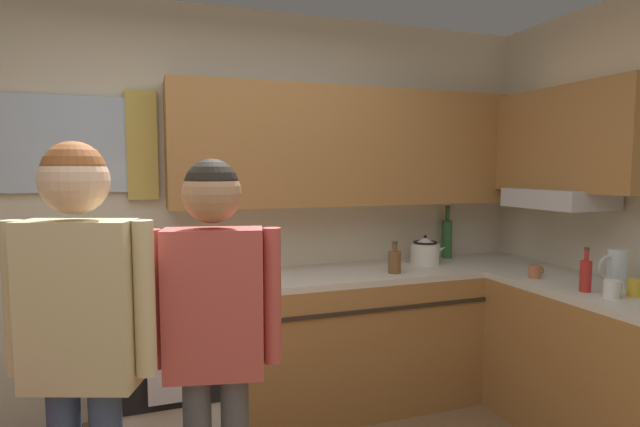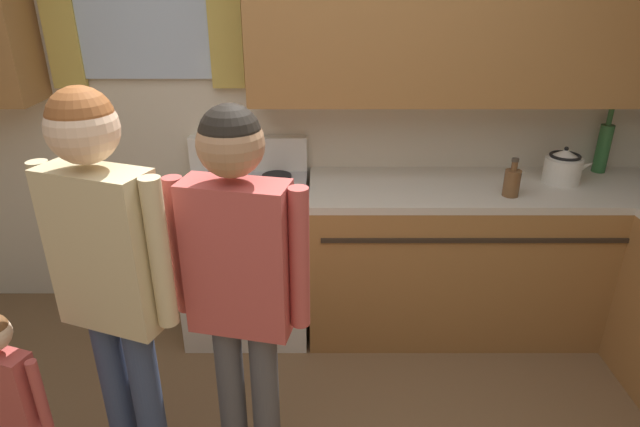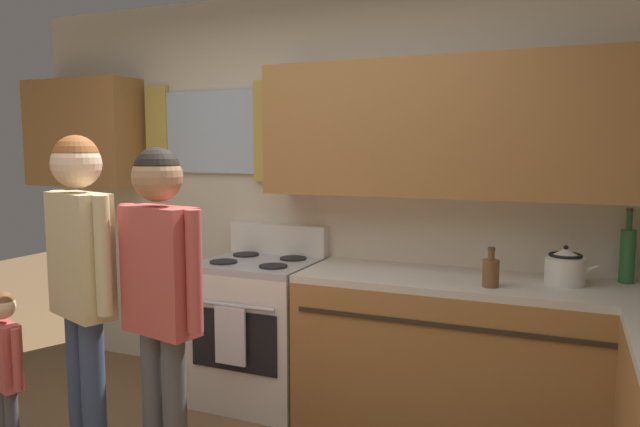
{
  "view_description": "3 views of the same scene",
  "coord_description": "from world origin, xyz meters",
  "px_view_note": "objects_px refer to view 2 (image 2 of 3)",
  "views": [
    {
      "loc": [
        -0.42,
        -1.45,
        1.57
      ],
      "look_at": [
        0.33,
        0.65,
        1.37
      ],
      "focal_mm": 28.26,
      "sensor_mm": 36.0,
      "label": 1
    },
    {
      "loc": [
        0.1,
        -1.2,
        1.96
      ],
      "look_at": [
        0.1,
        0.6,
        1.15
      ],
      "focal_mm": 29.95,
      "sensor_mm": 36.0,
      "label": 2
    },
    {
      "loc": [
        1.45,
        -1.64,
        1.6
      ],
      "look_at": [
        0.32,
        1.02,
        1.28
      ],
      "focal_mm": 33.01,
      "sensor_mm": 36.0,
      "label": 3
    }
  ],
  "objects_px": {
    "bottle_squat_brown": "(511,182)",
    "bottle_wine_green": "(602,147)",
    "stove_oven": "(247,254)",
    "stovetop_kettle": "(562,166)",
    "adult_in_plaid": "(239,274)",
    "adult_holding_child": "(107,266)",
    "small_child": "(10,397)"
  },
  "relations": [
    {
      "from": "stovetop_kettle",
      "to": "small_child",
      "type": "xyz_separation_m",
      "value": [
        -2.46,
        -1.32,
        -0.41
      ]
    },
    {
      "from": "bottle_squat_brown",
      "to": "stovetop_kettle",
      "type": "height_order",
      "value": "stovetop_kettle"
    },
    {
      "from": "bottle_wine_green",
      "to": "bottle_squat_brown",
      "type": "bearing_deg",
      "value": -149.65
    },
    {
      "from": "bottle_squat_brown",
      "to": "bottle_wine_green",
      "type": "relative_size",
      "value": 0.52
    },
    {
      "from": "adult_holding_child",
      "to": "stove_oven",
      "type": "bearing_deg",
      "value": 74.85
    },
    {
      "from": "stovetop_kettle",
      "to": "small_child",
      "type": "height_order",
      "value": "stovetop_kettle"
    },
    {
      "from": "bottle_squat_brown",
      "to": "small_child",
      "type": "height_order",
      "value": "bottle_squat_brown"
    },
    {
      "from": "bottle_squat_brown",
      "to": "adult_in_plaid",
      "type": "height_order",
      "value": "adult_in_plaid"
    },
    {
      "from": "stovetop_kettle",
      "to": "adult_in_plaid",
      "type": "relative_size",
      "value": 0.17
    },
    {
      "from": "bottle_wine_green",
      "to": "stovetop_kettle",
      "type": "height_order",
      "value": "bottle_wine_green"
    },
    {
      "from": "small_child",
      "to": "adult_holding_child",
      "type": "bearing_deg",
      "value": 18.78
    },
    {
      "from": "stove_oven",
      "to": "small_child",
      "type": "xyz_separation_m",
      "value": [
        -0.69,
        -1.27,
        0.11
      ]
    },
    {
      "from": "stove_oven",
      "to": "stovetop_kettle",
      "type": "bearing_deg",
      "value": 1.53
    },
    {
      "from": "bottle_squat_brown",
      "to": "adult_holding_child",
      "type": "distance_m",
      "value": 2.0
    },
    {
      "from": "stovetop_kettle",
      "to": "bottle_squat_brown",
      "type": "bearing_deg",
      "value": -150.23
    },
    {
      "from": "small_child",
      "to": "adult_in_plaid",
      "type": "bearing_deg",
      "value": 9.11
    },
    {
      "from": "adult_holding_child",
      "to": "bottle_wine_green",
      "type": "bearing_deg",
      "value": 29.98
    },
    {
      "from": "stove_oven",
      "to": "adult_in_plaid",
      "type": "xyz_separation_m",
      "value": [
        0.14,
        -1.14,
        0.54
      ]
    },
    {
      "from": "adult_in_plaid",
      "to": "small_child",
      "type": "height_order",
      "value": "adult_in_plaid"
    },
    {
      "from": "bottle_wine_green",
      "to": "adult_holding_child",
      "type": "xyz_separation_m",
      "value": [
        -2.37,
        -1.37,
        -0.01
      ]
    },
    {
      "from": "bottle_squat_brown",
      "to": "adult_holding_child",
      "type": "relative_size",
      "value": 0.12
    },
    {
      "from": "stovetop_kettle",
      "to": "bottle_wine_green",
      "type": "bearing_deg",
      "value": 31.03
    },
    {
      "from": "adult_holding_child",
      "to": "small_child",
      "type": "xyz_separation_m",
      "value": [
        -0.38,
        -0.13,
        -0.47
      ]
    },
    {
      "from": "adult_holding_child",
      "to": "adult_in_plaid",
      "type": "relative_size",
      "value": 1.03
    },
    {
      "from": "bottle_wine_green",
      "to": "stove_oven",
      "type": "bearing_deg",
      "value": -173.79
    },
    {
      "from": "adult_in_plaid",
      "to": "stove_oven",
      "type": "bearing_deg",
      "value": 97.09
    },
    {
      "from": "stove_oven",
      "to": "adult_in_plaid",
      "type": "distance_m",
      "value": 1.27
    },
    {
      "from": "adult_in_plaid",
      "to": "small_child",
      "type": "relative_size",
      "value": 1.73
    },
    {
      "from": "stove_oven",
      "to": "bottle_wine_green",
      "type": "height_order",
      "value": "bottle_wine_green"
    },
    {
      "from": "adult_holding_child",
      "to": "stovetop_kettle",
      "type": "bearing_deg",
      "value": 29.83
    },
    {
      "from": "bottle_wine_green",
      "to": "small_child",
      "type": "bearing_deg",
      "value": -151.44
    },
    {
      "from": "bottle_squat_brown",
      "to": "bottle_wine_green",
      "type": "bearing_deg",
      "value": 30.35
    }
  ]
}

